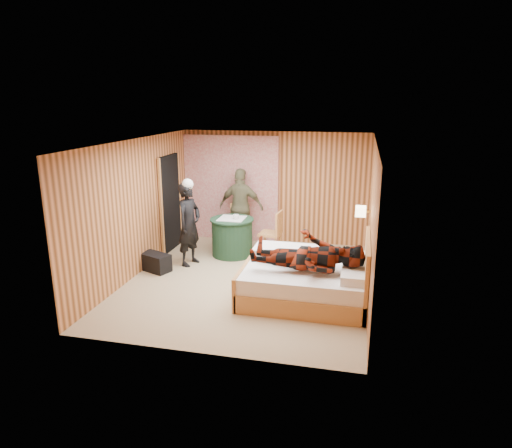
% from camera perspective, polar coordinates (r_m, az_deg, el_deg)
% --- Properties ---
extents(floor, '(4.20, 5.00, 0.01)m').
position_cam_1_polar(floor, '(8.34, -1.03, -7.10)').
color(floor, tan).
rests_on(floor, ground).
extents(ceiling, '(4.20, 5.00, 0.01)m').
position_cam_1_polar(ceiling, '(7.73, -1.12, 10.27)').
color(ceiling, silver).
rests_on(ceiling, wall_back).
extents(wall_back, '(4.20, 0.02, 2.50)m').
position_cam_1_polar(wall_back, '(10.33, 2.32, 4.58)').
color(wall_back, '#D18450').
rests_on(wall_back, floor).
extents(wall_left, '(0.02, 5.00, 2.50)m').
position_cam_1_polar(wall_left, '(8.68, -14.64, 1.98)').
color(wall_left, '#D18450').
rests_on(wall_left, floor).
extents(wall_right, '(0.02, 5.00, 2.50)m').
position_cam_1_polar(wall_right, '(7.72, 14.23, 0.35)').
color(wall_right, '#D18450').
rests_on(wall_right, floor).
extents(curtain, '(2.20, 0.08, 2.40)m').
position_cam_1_polar(curtain, '(10.50, -3.14, 4.47)').
color(curtain, beige).
rests_on(curtain, floor).
extents(doorway, '(0.06, 0.90, 2.05)m').
position_cam_1_polar(doorway, '(9.94, -10.67, 2.57)').
color(doorway, black).
rests_on(doorway, floor).
extents(wall_lamp, '(0.26, 0.24, 0.16)m').
position_cam_1_polar(wall_lamp, '(8.14, 12.97, 1.57)').
color(wall_lamp, gold).
rests_on(wall_lamp, wall_right).
extents(bed, '(2.01, 1.59, 1.09)m').
position_cam_1_polar(bed, '(7.57, 6.36, -7.03)').
color(bed, tan).
rests_on(bed, floor).
extents(nightstand, '(0.39, 0.52, 0.51)m').
position_cam_1_polar(nightstand, '(8.44, 12.25, -5.28)').
color(nightstand, tan).
rests_on(nightstand, floor).
extents(round_table, '(0.91, 0.91, 0.80)m').
position_cam_1_polar(round_table, '(9.54, -3.00, -1.58)').
color(round_table, '#1D3F25').
rests_on(round_table, floor).
extents(chair_far, '(0.52, 0.52, 0.93)m').
position_cam_1_polar(chair_far, '(10.17, -2.04, 0.30)').
color(chair_far, tan).
rests_on(chair_far, floor).
extents(chair_near, '(0.47, 0.47, 0.94)m').
position_cam_1_polar(chair_near, '(9.51, 2.27, -0.74)').
color(chair_near, tan).
rests_on(chair_near, floor).
extents(duffel_bag, '(0.67, 0.52, 0.34)m').
position_cam_1_polar(duffel_bag, '(8.96, -12.48, -4.68)').
color(duffel_bag, black).
rests_on(duffel_bag, floor).
extents(sneaker_left, '(0.29, 0.18, 0.12)m').
position_cam_1_polar(sneaker_left, '(9.44, -2.51, -3.99)').
color(sneaker_left, silver).
rests_on(sneaker_left, floor).
extents(sneaker_right, '(0.32, 0.17, 0.13)m').
position_cam_1_polar(sneaker_right, '(8.85, 0.77, -5.26)').
color(sneaker_right, silver).
rests_on(sneaker_right, floor).
extents(woman_standing, '(0.54, 0.68, 1.64)m').
position_cam_1_polar(woman_standing, '(8.99, -8.35, -0.04)').
color(woman_standing, black).
rests_on(woman_standing, floor).
extents(man_at_table, '(1.04, 0.50, 1.72)m').
position_cam_1_polar(man_at_table, '(10.13, -1.86, 2.12)').
color(man_at_table, brown).
rests_on(man_at_table, floor).
extents(man_on_bed, '(0.86, 0.67, 1.77)m').
position_cam_1_polar(man_on_bed, '(7.13, 6.50, -2.82)').
color(man_on_bed, '#601809').
rests_on(man_on_bed, bed).
extents(book_lower, '(0.18, 0.24, 0.02)m').
position_cam_1_polar(book_lower, '(8.31, 12.35, -3.76)').
color(book_lower, silver).
rests_on(book_lower, nightstand).
extents(book_upper, '(0.22, 0.26, 0.02)m').
position_cam_1_polar(book_upper, '(8.30, 12.35, -3.63)').
color(book_upper, silver).
rests_on(book_upper, nightstand).
extents(cup_nightstand, '(0.11, 0.11, 0.09)m').
position_cam_1_polar(cup_nightstand, '(8.47, 12.38, -3.13)').
color(cup_nightstand, silver).
rests_on(cup_nightstand, nightstand).
extents(cup_table, '(0.15, 0.15, 0.10)m').
position_cam_1_polar(cup_table, '(9.35, -2.54, 0.92)').
color(cup_table, silver).
rests_on(cup_table, round_table).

